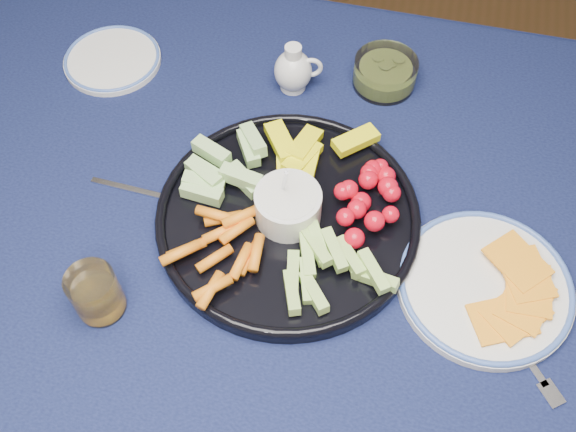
% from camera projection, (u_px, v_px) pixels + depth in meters
% --- Properties ---
extents(dining_table, '(1.67, 1.07, 0.75)m').
position_uv_depth(dining_table, '(252.00, 255.00, 1.02)').
color(dining_table, '#52331B').
rests_on(dining_table, ground).
extents(crudite_platter, '(0.39, 0.39, 0.12)m').
position_uv_depth(crudite_platter, '(286.00, 213.00, 0.94)').
color(crudite_platter, black).
rests_on(crudite_platter, dining_table).
extents(creamer_pitcher, '(0.08, 0.06, 0.09)m').
position_uv_depth(creamer_pitcher, '(294.00, 70.00, 1.08)').
color(creamer_pitcher, silver).
rests_on(creamer_pitcher, dining_table).
extents(pickle_bowl, '(0.11, 0.11, 0.05)m').
position_uv_depth(pickle_bowl, '(385.00, 74.00, 1.09)').
color(pickle_bowl, white).
rests_on(pickle_bowl, dining_table).
extents(cheese_plate, '(0.24, 0.24, 0.03)m').
position_uv_depth(cheese_plate, '(486.00, 284.00, 0.88)').
color(cheese_plate, silver).
rests_on(cheese_plate, dining_table).
extents(juice_tumbler, '(0.07, 0.07, 0.08)m').
position_uv_depth(juice_tumbler, '(97.00, 295.00, 0.85)').
color(juice_tumbler, white).
rests_on(juice_tumbler, dining_table).
extents(fork_left, '(0.15, 0.02, 0.00)m').
position_uv_depth(fork_left, '(146.00, 193.00, 0.98)').
color(fork_left, silver).
rests_on(fork_left, dining_table).
extents(fork_right, '(0.11, 0.14, 0.00)m').
position_uv_depth(fork_right, '(527.00, 359.00, 0.84)').
color(fork_right, silver).
rests_on(fork_right, dining_table).
extents(side_plate_extra, '(0.17, 0.17, 0.01)m').
position_uv_depth(side_plate_extra, '(112.00, 59.00, 1.14)').
color(side_plate_extra, silver).
rests_on(side_plate_extra, dining_table).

